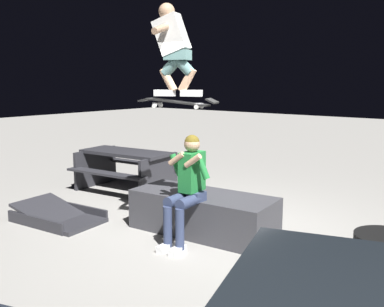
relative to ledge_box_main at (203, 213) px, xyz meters
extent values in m
plane|color=gray|center=(-0.14, -0.12, -0.27)|extent=(40.00, 40.00, 0.00)
cube|color=#38383D|center=(0.00, 0.00, 0.00)|extent=(2.02, 0.94, 0.54)
cube|color=#2D3856|center=(-0.08, 0.34, 0.33)|extent=(0.32, 0.20, 0.12)
cube|color=#1E7233|center=(-0.08, 0.34, 0.64)|extent=(0.23, 0.35, 0.50)
sphere|color=tan|center=(-0.08, 0.34, 0.99)|extent=(0.20, 0.20, 0.20)
sphere|color=brown|center=(-0.08, 0.34, 1.01)|extent=(0.19, 0.19, 0.19)
cylinder|color=#1E7233|center=(-0.28, 0.38, 0.72)|extent=(0.20, 0.09, 0.29)
cylinder|color=tan|center=(-0.21, 0.49, 0.82)|extent=(0.24, 0.09, 0.19)
cylinder|color=#1E7233|center=(0.11, 0.41, 0.72)|extent=(0.20, 0.09, 0.29)
cylinder|color=tan|center=(0.03, 0.51, 0.82)|extent=(0.24, 0.09, 0.19)
cylinder|color=#2D3856|center=(-0.19, 0.53, 0.31)|extent=(0.17, 0.41, 0.14)
cylinder|color=#2D3856|center=(-0.20, 0.73, 0.02)|extent=(0.11, 0.11, 0.50)
cube|color=white|center=(-0.21, 0.78, -0.23)|extent=(0.12, 0.27, 0.08)
cylinder|color=#2D3856|center=(-0.01, 0.54, 0.31)|extent=(0.17, 0.41, 0.14)
cylinder|color=#2D3856|center=(-0.02, 0.74, 0.02)|extent=(0.11, 0.11, 0.50)
cube|color=white|center=(-0.03, 0.79, -0.23)|extent=(0.12, 0.27, 0.08)
cube|color=black|center=(0.11, 0.38, 1.51)|extent=(0.82, 0.43, 0.09)
cube|color=black|center=(0.54, 0.52, 1.53)|extent=(0.18, 0.23, 0.05)
cube|color=black|center=(-0.32, 0.25, 1.53)|extent=(0.17, 0.23, 0.07)
cube|color=#99999E|center=(0.38, 0.46, 1.48)|extent=(0.11, 0.17, 0.04)
cylinder|color=white|center=(0.35, 0.55, 1.46)|extent=(0.06, 0.04, 0.05)
cylinder|color=white|center=(0.40, 0.38, 1.46)|extent=(0.06, 0.04, 0.05)
cube|color=#99999E|center=(-0.16, 0.30, 1.48)|extent=(0.11, 0.17, 0.04)
cylinder|color=white|center=(-0.18, 0.39, 1.46)|extent=(0.06, 0.04, 0.05)
cylinder|color=white|center=(-0.13, 0.21, 1.46)|extent=(0.06, 0.04, 0.05)
cube|color=white|center=(0.28, 0.44, 1.62)|extent=(0.28, 0.17, 0.08)
cube|color=white|center=(-0.06, 0.33, 1.62)|extent=(0.28, 0.17, 0.08)
cylinder|color=tan|center=(0.23, 0.42, 1.78)|extent=(0.26, 0.17, 0.31)
cylinder|color=slate|center=(0.16, 0.40, 1.98)|extent=(0.36, 0.22, 0.33)
cylinder|color=tan|center=(-0.01, 0.35, 1.78)|extent=(0.26, 0.17, 0.31)
cylinder|color=slate|center=(0.06, 0.37, 1.98)|extent=(0.36, 0.22, 0.33)
cube|color=slate|center=(0.11, 0.38, 2.08)|extent=(0.35, 0.28, 0.12)
cube|color=white|center=(0.19, 0.41, 2.32)|extent=(0.50, 0.34, 0.52)
sphere|color=tan|center=(0.24, 0.42, 2.60)|extent=(0.20, 0.20, 0.20)
cylinder|color=tan|center=(0.14, 0.62, 2.38)|extent=(0.21, 0.45, 0.19)
cylinder|color=tan|center=(0.27, 0.20, 2.38)|extent=(0.21, 0.45, 0.19)
cube|color=#28282D|center=(1.95, 0.94, -0.24)|extent=(1.35, 0.89, 0.06)
cube|color=#28282D|center=(1.95, 0.94, -0.18)|extent=(1.30, 0.89, 0.35)
cube|color=#28282D|center=(1.95, 1.32, -0.19)|extent=(1.15, 0.16, 0.17)
cube|color=#28282D|center=(1.95, 0.56, -0.19)|extent=(1.15, 0.16, 0.17)
cube|color=#28282D|center=(2.53, -0.97, 0.45)|extent=(1.77, 0.88, 0.06)
cube|color=#28282D|center=(2.47, -0.42, 0.15)|extent=(1.72, 0.43, 0.04)
cube|color=#28282D|center=(2.59, -1.51, 0.15)|extent=(1.72, 0.43, 0.04)
cube|color=#28282D|center=(3.29, -0.88, 0.09)|extent=(0.18, 1.10, 0.72)
cube|color=#28282D|center=(1.76, -1.05, 0.09)|extent=(0.18, 1.10, 0.72)
cylinder|color=navy|center=(-2.58, 1.04, 0.12)|extent=(0.47, 0.47, 0.79)
camera|label=1|loc=(-3.37, 4.53, 1.77)|focal=40.52mm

